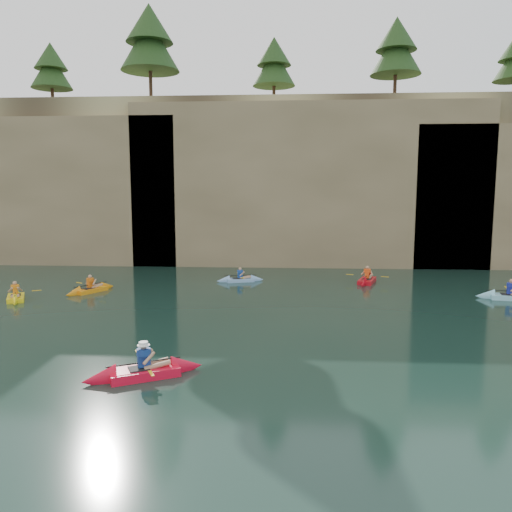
# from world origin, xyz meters

# --- Properties ---
(ground) EXTENTS (160.00, 160.00, 0.00)m
(ground) POSITION_xyz_m (0.00, 0.00, 0.00)
(ground) COLOR black
(ground) RESTS_ON ground
(cliff) EXTENTS (70.00, 16.00, 12.00)m
(cliff) POSITION_xyz_m (0.00, 30.00, 6.00)
(cliff) COLOR tan
(cliff) RESTS_ON ground
(cliff_slab_center) EXTENTS (24.00, 2.40, 11.40)m
(cliff_slab_center) POSITION_xyz_m (2.00, 22.60, 5.70)
(cliff_slab_center) COLOR #957E5A
(cliff_slab_center) RESTS_ON ground
(sea_cave_west) EXTENTS (4.50, 1.00, 4.00)m
(sea_cave_west) POSITION_xyz_m (-18.00, 21.95, 2.00)
(sea_cave_west) COLOR black
(sea_cave_west) RESTS_ON ground
(sea_cave_center) EXTENTS (3.50, 1.00, 3.20)m
(sea_cave_center) POSITION_xyz_m (-4.00, 21.95, 1.60)
(sea_cave_center) COLOR black
(sea_cave_center) RESTS_ON ground
(sea_cave_east) EXTENTS (5.00, 1.00, 4.50)m
(sea_cave_east) POSITION_xyz_m (10.00, 21.95, 2.25)
(sea_cave_east) COLOR black
(sea_cave_east) RESTS_ON ground
(cliff_pines) EXTENTS (56.00, 6.00, 7.83)m
(cliff_pines) POSITION_xyz_m (0.00, 25.00, 15.91)
(cliff_pines) COLOR black
(cliff_pines) RESTS_ON cliff
(main_kayaker) EXTENTS (3.39, 2.28, 1.27)m
(main_kayaker) POSITION_xyz_m (-3.39, 1.32, 0.17)
(main_kayaker) COLOR red
(main_kayaker) RESTS_ON ground
(kayaker_orange) EXTENTS (2.09, 2.93, 1.13)m
(kayaker_orange) POSITION_xyz_m (-9.53, 12.74, 0.14)
(kayaker_orange) COLOR orange
(kayaker_orange) RESTS_ON ground
(kayaker_ltblue_near) EXTENTS (3.24, 2.42, 1.25)m
(kayaker_ltblue_near) POSITION_xyz_m (11.39, 12.30, 0.15)
(kayaker_ltblue_near) COLOR #8DD7ED
(kayaker_ltblue_near) RESTS_ON ground
(kayaker_red_far) EXTENTS (2.30, 3.37, 1.22)m
(kayaker_red_far) POSITION_xyz_m (5.16, 16.31, 0.15)
(kayaker_red_far) COLOR red
(kayaker_red_far) RESTS_ON ground
(kayaker_yellow) EXTENTS (2.07, 2.82, 1.15)m
(kayaker_yellow) POSITION_xyz_m (-12.38, 10.66, 0.14)
(kayaker_yellow) COLOR yellow
(kayaker_yellow) RESTS_ON ground
(kayaker_ltblue_mid) EXTENTS (2.81, 2.04, 1.04)m
(kayaker_ltblue_mid) POSITION_xyz_m (-2.08, 16.16, 0.13)
(kayaker_ltblue_mid) COLOR #87B0E2
(kayaker_ltblue_mid) RESTS_ON ground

